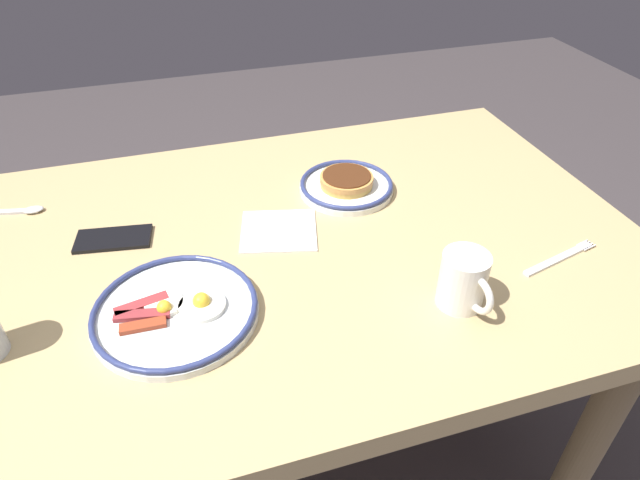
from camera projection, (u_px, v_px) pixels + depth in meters
name	position (u px, v px, depth m)	size (l,w,h in m)	color
ground_plane	(294.00, 455.00, 1.52)	(6.00, 6.00, 0.00)	#3C3637
dining_table	(286.00, 282.00, 1.13)	(1.41, 0.90, 0.75)	tan
plate_near_main	(346.00, 185.00, 1.21)	(0.21, 0.21, 0.04)	white
plate_center_pancakes	(176.00, 311.00, 0.90)	(0.27, 0.27, 0.04)	white
coffee_mug	(464.00, 280.00, 0.90)	(0.08, 0.11, 0.10)	white
cell_phone	(113.00, 239.00, 1.07)	(0.14, 0.07, 0.01)	black
paper_napkin	(278.00, 231.00, 1.09)	(0.15, 0.14, 0.00)	white
fork_near	(560.00, 258.00, 1.02)	(0.18, 0.06, 0.01)	silver
tea_spoon	(10.00, 211.00, 1.15)	(0.19, 0.06, 0.01)	silver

